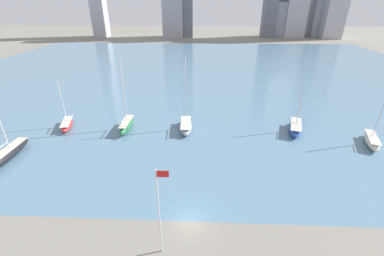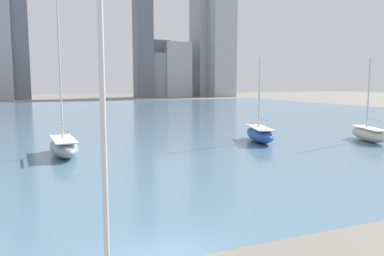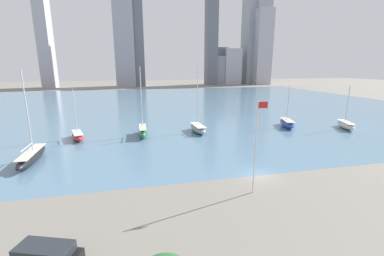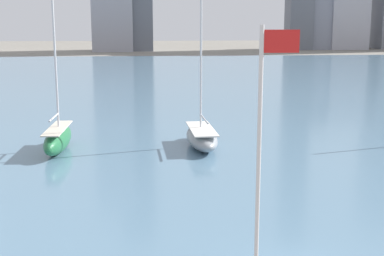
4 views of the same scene
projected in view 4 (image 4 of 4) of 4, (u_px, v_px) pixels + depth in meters
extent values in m
cube|color=slate|center=(191.00, 84.00, 91.00)|extent=(180.00, 140.00, 0.00)
cylinder|color=silver|center=(258.00, 195.00, 17.21)|extent=(0.14, 0.14, 10.81)
cube|color=red|center=(282.00, 41.00, 16.27)|extent=(1.10, 0.03, 0.70)
cube|color=gray|center=(313.00, 18.00, 191.11)|extent=(12.01, 8.69, 22.32)
cube|color=slate|center=(322.00, 8.00, 194.17)|extent=(10.03, 7.05, 29.09)
cube|color=#A8A8B2|center=(345.00, 10.00, 194.15)|extent=(13.47, 15.96, 27.99)
ellipsoid|color=#236B3D|center=(58.00, 140.00, 44.75)|extent=(1.92, 7.83, 2.04)
cube|color=beige|center=(57.00, 128.00, 44.55)|extent=(1.57, 6.42, 0.10)
cube|color=#2D2D33|center=(58.00, 146.00, 44.86)|extent=(0.19, 1.41, 0.92)
cylinder|color=silver|center=(55.00, 53.00, 43.88)|extent=(0.18, 0.18, 12.31)
cylinder|color=silver|center=(54.00, 117.00, 43.16)|extent=(0.22, 3.56, 0.14)
ellipsoid|color=gray|center=(202.00, 138.00, 46.22)|extent=(2.89, 8.00, 1.68)
cube|color=silver|center=(202.00, 129.00, 46.06)|extent=(2.37, 6.56, 0.10)
cube|color=#2D2D33|center=(202.00, 143.00, 46.31)|extent=(0.23, 1.43, 0.76)
cylinder|color=silver|center=(201.00, 51.00, 45.30)|extent=(0.18, 0.18, 13.17)
cylinder|color=silver|center=(204.00, 119.00, 44.44)|extent=(0.35, 4.04, 0.14)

